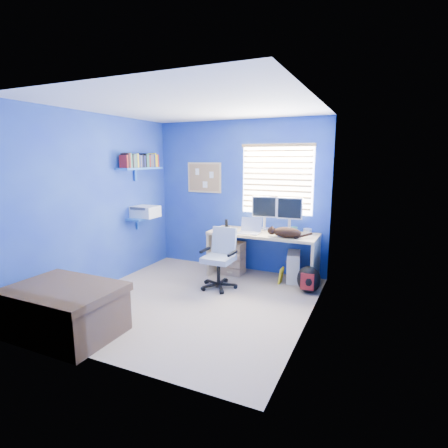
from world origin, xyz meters
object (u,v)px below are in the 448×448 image
at_px(cat, 287,232).
at_px(office_chair, 220,266).
at_px(desk, 263,256).
at_px(laptop, 249,226).
at_px(tower_pc, 293,266).

xyz_separation_m(cat, office_chair, (-0.87, -0.45, -0.49)).
height_order(desk, cat, cat).
height_order(desk, laptop, laptop).
bearing_deg(cat, office_chair, -161.83).
relative_size(tower_pc, office_chair, 0.51).
distance_m(laptop, tower_pc, 0.94).
distance_m(desk, laptop, 0.53).
xyz_separation_m(desk, cat, (0.42, -0.18, 0.45)).
relative_size(cat, tower_pc, 0.95).
relative_size(desk, office_chair, 1.92).
distance_m(cat, office_chair, 1.10).
height_order(laptop, cat, laptop).
bearing_deg(cat, desk, 147.82).
bearing_deg(tower_pc, laptop, -171.45).
distance_m(tower_pc, office_chair, 1.18).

